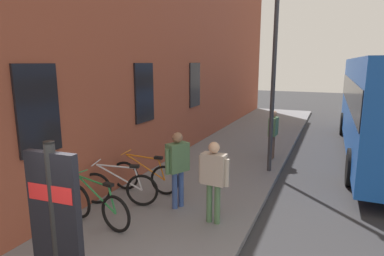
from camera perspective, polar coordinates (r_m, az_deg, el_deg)
ground at (r=8.72m, az=20.51°, el=-10.97°), size 60.00×60.00×0.00m
sidewalk_pavement at (r=11.01m, az=6.72°, el=-5.31°), size 24.00×3.50×0.12m
station_facade at (r=12.21m, az=-0.95°, el=14.03°), size 22.00×0.65×7.54m
bicycle_mid_rack at (r=6.68m, az=-16.44°, el=-12.96°), size 0.48×1.76×0.97m
bicycle_under_window at (r=7.43m, az=-12.67°, el=-10.23°), size 0.67×1.71×0.97m
bicycle_far_end at (r=8.01m, az=-8.26°, el=-8.45°), size 0.48×1.77×0.97m
transit_info_sign at (r=3.46m, az=-22.74°, el=-15.14°), size 0.13×0.55×2.40m
pedestrian_crossing_street at (r=6.93m, az=-2.53°, el=-6.02°), size 0.58×0.42×1.67m
pedestrian_near_bus at (r=6.29m, az=3.82°, el=-8.08°), size 0.26×0.62×1.63m
pedestrian_by_facade at (r=10.81m, az=14.05°, el=-0.28°), size 0.60×0.26×1.58m
street_lamp at (r=9.32m, az=14.25°, el=11.88°), size 0.28×0.28×5.47m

